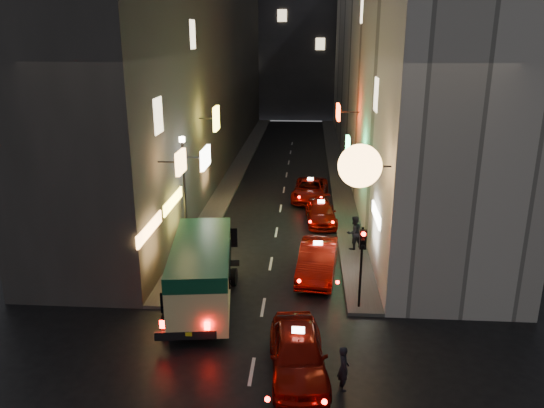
% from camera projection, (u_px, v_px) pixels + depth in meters
% --- Properties ---
extents(building_left, '(7.44, 52.14, 18.00)m').
position_uv_depth(building_left, '(194.00, 60.00, 44.37)').
color(building_left, '#373432').
rests_on(building_left, ground).
extents(building_right, '(8.07, 52.00, 18.00)m').
position_uv_depth(building_right, '(387.00, 61.00, 43.30)').
color(building_right, beige).
rests_on(building_right, ground).
extents(building_far, '(30.00, 10.00, 22.00)m').
position_uv_depth(building_far, '(298.00, 36.00, 73.67)').
color(building_far, '#35353A').
rests_on(building_far, ground).
extents(sidewalk_left, '(1.50, 52.00, 0.15)m').
position_uv_depth(sidewalk_left, '(240.00, 165.00, 46.81)').
color(sidewalk_left, '#4C4A47').
rests_on(sidewalk_left, ground).
extents(sidewalk_right, '(1.50, 52.00, 0.15)m').
position_uv_depth(sidewalk_right, '(337.00, 166.00, 46.24)').
color(sidewalk_right, '#4C4A47').
rests_on(sidewalk_right, ground).
extents(minibus, '(3.13, 6.82, 2.82)m').
position_uv_depth(minibus, '(202.00, 267.00, 21.86)').
color(minibus, beige).
rests_on(minibus, ground).
extents(taxi_near, '(2.92, 5.97, 2.00)m').
position_uv_depth(taxi_near, '(298.00, 350.00, 17.63)').
color(taxi_near, '#6D0A03').
rests_on(taxi_near, ground).
extents(taxi_second, '(2.92, 5.99, 2.01)m').
position_uv_depth(taxi_second, '(318.00, 258.00, 24.99)').
color(taxi_second, '#6D0A03').
rests_on(taxi_second, ground).
extents(taxi_third, '(2.19, 4.70, 1.63)m').
position_uv_depth(taxi_third, '(321.00, 211.00, 32.31)').
color(taxi_third, '#6D0A03').
rests_on(taxi_third, ground).
extents(taxi_far, '(2.52, 5.27, 1.79)m').
position_uv_depth(taxi_far, '(310.00, 188.00, 36.89)').
color(taxi_far, '#6D0A03').
rests_on(taxi_far, ground).
extents(pedestrian_crossing, '(0.49, 0.64, 1.74)m').
position_uv_depth(pedestrian_crossing, '(344.00, 365.00, 16.88)').
color(pedestrian_crossing, black).
rests_on(pedestrian_crossing, ground).
extents(pedestrian_sidewalk, '(0.91, 0.82, 2.05)m').
position_uv_depth(pedestrian_sidewalk, '(354.00, 230.00, 27.76)').
color(pedestrian_sidewalk, black).
rests_on(pedestrian_sidewalk, sidewalk_right).
extents(traffic_light, '(0.26, 0.43, 3.50)m').
position_uv_depth(traffic_light, '(362.00, 251.00, 21.19)').
color(traffic_light, black).
rests_on(traffic_light, sidewalk_right).
extents(lamp_post, '(0.28, 0.28, 6.22)m').
position_uv_depth(lamp_post, '(185.00, 191.00, 25.73)').
color(lamp_post, black).
rests_on(lamp_post, sidewalk_left).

